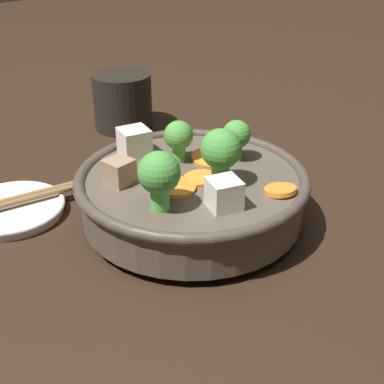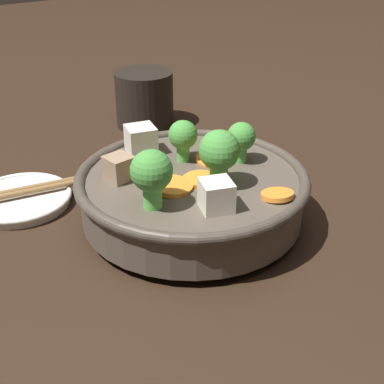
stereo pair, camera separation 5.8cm
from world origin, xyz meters
name	(u,v)px [view 1 (the left image)]	position (x,y,z in m)	size (l,w,h in m)	color
ground_plane	(192,221)	(0.00, 0.00, 0.00)	(3.00, 3.00, 0.00)	black
stirfry_bowl	(192,189)	(0.00, 0.00, 0.04)	(0.25, 0.25, 0.12)	#51473D
side_saucer	(12,209)	(0.15, 0.14, 0.01)	(0.12, 0.12, 0.01)	white
dark_mug	(122,101)	(0.28, -0.11, 0.04)	(0.11, 0.09, 0.08)	black
chopsticks_pair	(10,202)	(0.15, 0.14, 0.02)	(0.05, 0.20, 0.01)	olive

